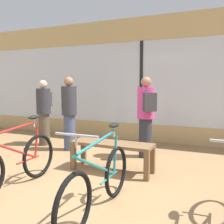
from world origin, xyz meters
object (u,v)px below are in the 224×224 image
object	(u,v)px
bicycle_right	(99,182)
display_bench	(112,148)
bicycle_left	(15,163)
customer_near_rack	(146,114)
customer_mid_floor	(69,112)
customer_by_window	(44,110)

from	to	relation	value
bicycle_right	display_bench	bearing A→B (deg)	107.68
bicycle_left	display_bench	bearing A→B (deg)	51.60
bicycle_left	customer_near_rack	distance (m)	2.64
bicycle_left	bicycle_right	world-z (taller)	bicycle_left
display_bench	customer_mid_floor	xyz separation A→B (m)	(-1.45, 0.92, 0.46)
bicycle_right	display_bench	world-z (taller)	bicycle_right
bicycle_left	customer_by_window	size ratio (longest dim) A/B	1.09
bicycle_right	customer_near_rack	size ratio (longest dim) A/B	1.04
bicycle_left	customer_mid_floor	size ratio (longest dim) A/B	1.05
customer_mid_floor	customer_near_rack	bearing A→B (deg)	4.26
customer_near_rack	customer_mid_floor	bearing A→B (deg)	-175.74
bicycle_right	customer_mid_floor	xyz separation A→B (m)	(-1.88, 2.27, 0.49)
customer_near_rack	customer_mid_floor	size ratio (longest dim) A/B	0.99
bicycle_right	customer_by_window	distance (m)	3.69
customer_by_window	customer_mid_floor	world-z (taller)	customer_mid_floor
display_bench	customer_near_rack	xyz separation A→B (m)	(0.29, 1.05, 0.47)
customer_by_window	customer_mid_floor	size ratio (longest dim) A/B	0.96
customer_by_window	customer_mid_floor	distance (m)	0.86
display_bench	bicycle_right	bearing A→B (deg)	-72.32
bicycle_right	customer_near_rack	bearing A→B (deg)	93.35
display_bench	customer_by_window	distance (m)	2.57
bicycle_left	customer_near_rack	xyz separation A→B (m)	(1.26, 2.26, 0.50)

